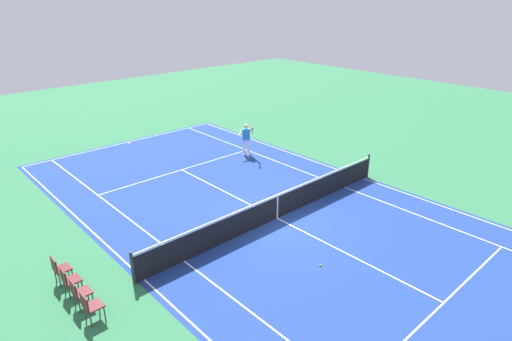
{
  "coord_description": "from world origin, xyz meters",
  "views": [
    {
      "loc": [
        -9.89,
        10.07,
        7.77
      ],
      "look_at": [
        2.35,
        -1.09,
        0.9
      ],
      "focal_mm": 30.13,
      "sensor_mm": 36.0,
      "label": 1
    }
  ],
  "objects_px": {
    "tennis_ball": "(320,265)",
    "spectator_chair_0": "(90,305)",
    "spectator_chair_1": "(79,292)",
    "spectator_chair_2": "(69,279)",
    "spectator_chair_3": "(59,268)",
    "tennis_player_near": "(246,138)",
    "tennis_net": "(277,206)"
  },
  "relations": [
    {
      "from": "spectator_chair_1",
      "to": "tennis_ball",
      "type": "bearing_deg",
      "value": -116.55
    },
    {
      "from": "tennis_player_near",
      "to": "spectator_chair_0",
      "type": "height_order",
      "value": "tennis_player_near"
    },
    {
      "from": "tennis_player_near",
      "to": "spectator_chair_0",
      "type": "relative_size",
      "value": 1.93
    },
    {
      "from": "spectator_chair_0",
      "to": "spectator_chair_3",
      "type": "relative_size",
      "value": 1.0
    },
    {
      "from": "spectator_chair_0",
      "to": "spectator_chair_2",
      "type": "bearing_deg",
      "value": 0.0
    },
    {
      "from": "tennis_ball",
      "to": "spectator_chair_0",
      "type": "xyz_separation_m",
      "value": [
        2.37,
        6.16,
        0.49
      ]
    },
    {
      "from": "spectator_chair_1",
      "to": "spectator_chair_2",
      "type": "height_order",
      "value": "same"
    },
    {
      "from": "tennis_ball",
      "to": "spectator_chair_2",
      "type": "bearing_deg",
      "value": 58.4
    },
    {
      "from": "tennis_net",
      "to": "tennis_ball",
      "type": "relative_size",
      "value": 177.27
    },
    {
      "from": "tennis_player_near",
      "to": "tennis_ball",
      "type": "bearing_deg",
      "value": 151.77
    },
    {
      "from": "spectator_chair_0",
      "to": "spectator_chair_2",
      "type": "relative_size",
      "value": 1.0
    },
    {
      "from": "spectator_chair_1",
      "to": "spectator_chair_2",
      "type": "relative_size",
      "value": 1.0
    },
    {
      "from": "tennis_ball",
      "to": "spectator_chair_0",
      "type": "relative_size",
      "value": 0.08
    },
    {
      "from": "tennis_ball",
      "to": "spectator_chair_3",
      "type": "xyz_separation_m",
      "value": [
        4.5,
        6.16,
        0.49
      ]
    },
    {
      "from": "tennis_net",
      "to": "spectator_chair_3",
      "type": "height_order",
      "value": "tennis_net"
    },
    {
      "from": "spectator_chair_2",
      "to": "spectator_chair_3",
      "type": "distance_m",
      "value": 0.71
    },
    {
      "from": "spectator_chair_1",
      "to": "spectator_chair_3",
      "type": "height_order",
      "value": "same"
    },
    {
      "from": "tennis_player_near",
      "to": "spectator_chair_2",
      "type": "xyz_separation_m",
      "value": [
        -5.12,
        10.95,
        -0.41
      ]
    },
    {
      "from": "spectator_chair_2",
      "to": "spectator_chair_0",
      "type": "bearing_deg",
      "value": 180.0
    },
    {
      "from": "tennis_ball",
      "to": "spectator_chair_0",
      "type": "height_order",
      "value": "spectator_chair_0"
    },
    {
      "from": "spectator_chair_0",
      "to": "spectator_chair_3",
      "type": "bearing_deg",
      "value": 0.0
    },
    {
      "from": "spectator_chair_1",
      "to": "spectator_chair_3",
      "type": "bearing_deg",
      "value": 0.0
    },
    {
      "from": "tennis_ball",
      "to": "spectator_chair_1",
      "type": "relative_size",
      "value": 0.08
    },
    {
      "from": "spectator_chair_3",
      "to": "spectator_chair_2",
      "type": "bearing_deg",
      "value": 180.0
    },
    {
      "from": "spectator_chair_0",
      "to": "spectator_chair_1",
      "type": "xyz_separation_m",
      "value": [
        0.71,
        0.0,
        0.0
      ]
    },
    {
      "from": "tennis_net",
      "to": "spectator_chair_0",
      "type": "relative_size",
      "value": 13.3
    },
    {
      "from": "tennis_player_near",
      "to": "spectator_chair_2",
      "type": "height_order",
      "value": "tennis_player_near"
    },
    {
      "from": "spectator_chair_2",
      "to": "spectator_chair_3",
      "type": "relative_size",
      "value": 1.0
    },
    {
      "from": "tennis_net",
      "to": "spectator_chair_3",
      "type": "distance_m",
      "value": 7.47
    },
    {
      "from": "spectator_chair_1",
      "to": "spectator_chair_0",
      "type": "bearing_deg",
      "value": 180.0
    },
    {
      "from": "tennis_net",
      "to": "spectator_chair_3",
      "type": "bearing_deg",
      "value": 78.83
    },
    {
      "from": "tennis_player_near",
      "to": "tennis_ball",
      "type": "xyz_separation_m",
      "value": [
        -8.91,
        4.78,
        -0.9
      ]
    }
  ]
}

